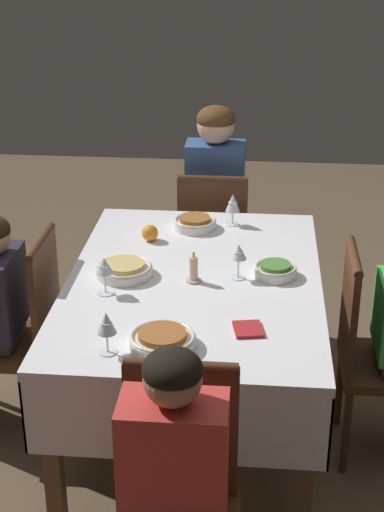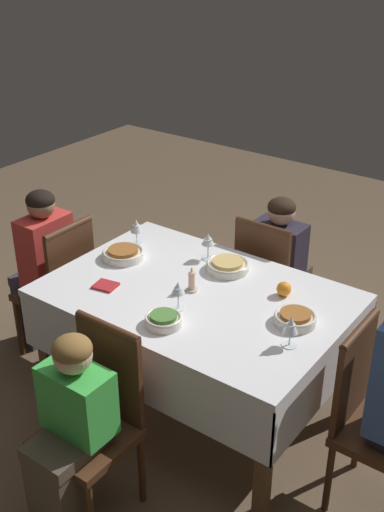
{
  "view_description": "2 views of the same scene",
  "coord_description": "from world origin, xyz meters",
  "views": [
    {
      "loc": [
        -2.78,
        -0.24,
        2.13
      ],
      "look_at": [
        -0.08,
        0.0,
        0.9
      ],
      "focal_mm": 55.0,
      "sensor_mm": 36.0,
      "label": 1
    },
    {
      "loc": [
        1.58,
        -2.2,
        2.39
      ],
      "look_at": [
        -0.06,
        0.05,
        0.93
      ],
      "focal_mm": 45.0,
      "sensor_mm": 36.0,
      "label": 2
    }
  ],
  "objects": [
    {
      "name": "chair_south",
      "position": [
        -0.01,
        -0.72,
        0.49
      ],
      "size": [
        0.38,
        0.38,
        0.91
      ],
      "color": "#472816",
      "rests_on": "ground_plane"
    },
    {
      "name": "wine_glass_east",
      "position": [
        0.58,
        -0.13,
        0.87
      ],
      "size": [
        0.07,
        0.07,
        0.15
      ],
      "color": "white",
      "rests_on": "dining_table"
    },
    {
      "name": "wine_glass_south",
      "position": [
        0.02,
        -0.17,
        0.87
      ],
      "size": [
        0.06,
        0.06,
        0.15
      ],
      "color": "white",
      "rests_on": "dining_table"
    },
    {
      "name": "chair_east",
      "position": [
        0.95,
        -0.02,
        0.49
      ],
      "size": [
        0.38,
        0.38,
        0.91
      ],
      "rotation": [
        0.0,
        0.0,
        1.57
      ],
      "color": "#472816",
      "rests_on": "ground_plane"
    },
    {
      "name": "bowl_west",
      "position": [
        -0.53,
        0.06,
        0.79
      ],
      "size": [
        0.23,
        0.23,
        0.06
      ],
      "color": "silver",
      "rests_on": "dining_table"
    },
    {
      "name": "dining_table",
      "position": [
        0.0,
        0.0,
        0.67
      ],
      "size": [
        1.46,
        1.0,
        0.77
      ],
      "color": "silver",
      "rests_on": "ground_plane"
    },
    {
      "name": "chair_north",
      "position": [
        0.01,
        0.72,
        0.49
      ],
      "size": [
        0.38,
        0.38,
        0.91
      ],
      "rotation": [
        0.0,
        0.0,
        3.14
      ],
      "color": "#472816",
      "rests_on": "ground_plane"
    },
    {
      "name": "person_child_green",
      "position": [
        -0.01,
        -0.88,
        0.52
      ],
      "size": [
        0.3,
        0.33,
        0.95
      ],
      "color": "#4C4233",
      "rests_on": "ground_plane"
    },
    {
      "name": "napkin_red_folded",
      "position": [
        -0.4,
        -0.22,
        0.77
      ],
      "size": [
        0.13,
        0.12,
        0.01
      ],
      "rotation": [
        0.0,
        0.0,
        0.19
      ],
      "color": "#AD2328",
      "rests_on": "dining_table"
    },
    {
      "name": "orange_fruit",
      "position": [
        0.36,
        0.23,
        0.8
      ],
      "size": [
        0.07,
        0.07,
        0.07
      ],
      "primitive_type": "sphere",
      "color": "orange",
      "rests_on": "dining_table"
    },
    {
      "name": "bowl_east",
      "position": [
        0.52,
        0.04,
        0.79
      ],
      "size": [
        0.2,
        0.2,
        0.06
      ],
      "color": "silver",
      "rests_on": "dining_table"
    },
    {
      "name": "person_child_red",
      "position": [
        -1.1,
        -0.04,
        0.58
      ],
      "size": [
        0.33,
        0.3,
        1.07
      ],
      "rotation": [
        0.0,
        0.0,
        -1.57
      ],
      "color": "#383342",
      "rests_on": "ground_plane"
    },
    {
      "name": "candle_centerpiece",
      "position": [
        -0.03,
        -0.0,
        0.81
      ],
      "size": [
        0.06,
        0.06,
        0.13
      ],
      "color": "beige",
      "rests_on": "dining_table"
    },
    {
      "name": "wine_glass_north",
      "position": [
        -0.16,
        0.33,
        0.87
      ],
      "size": [
        0.07,
        0.07,
        0.15
      ],
      "color": "white",
      "rests_on": "dining_table"
    },
    {
      "name": "chair_west",
      "position": [
        -0.95,
        -0.04,
        0.49
      ],
      "size": [
        0.38,
        0.38,
        0.91
      ],
      "rotation": [
        0.0,
        0.0,
        -1.57
      ],
      "color": "#472816",
      "rests_on": "ground_plane"
    },
    {
      "name": "bowl_south",
      "position": [
        0.05,
        -0.32,
        0.79
      ],
      "size": [
        0.17,
        0.17,
        0.06
      ],
      "color": "silver",
      "rests_on": "dining_table"
    },
    {
      "name": "wine_glass_west",
      "position": [
        -0.58,
        0.24,
        0.87
      ],
      "size": [
        0.07,
        0.07,
        0.15
      ],
      "color": "white",
      "rests_on": "dining_table"
    },
    {
      "name": "bowl_north",
      "position": [
        0.0,
        0.28,
        0.79
      ],
      "size": [
        0.23,
        0.23,
        0.06
      ],
      "color": "silver",
      "rests_on": "dining_table"
    },
    {
      "name": "ground_plane",
      "position": [
        0.0,
        0.0,
        0.0
      ],
      "size": [
        8.0,
        8.0,
        0.0
      ],
      "primitive_type": "plane",
      "color": "brown"
    },
    {
      "name": "person_child_dark",
      "position": [
        0.01,
        0.88,
        0.55
      ],
      "size": [
        0.3,
        0.33,
        1.0
      ],
      "rotation": [
        0.0,
        0.0,
        3.14
      ],
      "color": "#4C4233",
      "rests_on": "ground_plane"
    }
  ]
}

